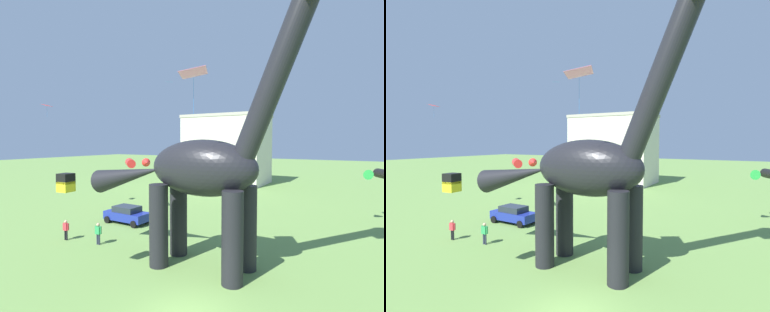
# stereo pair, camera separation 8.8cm
# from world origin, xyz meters

# --- Properties ---
(dinosaur_sculpture) EXTENTS (15.43, 3.27, 16.13)m
(dinosaur_sculpture) POSITION_xyz_m (-1.81, 4.77, 5.83)
(dinosaur_sculpture) COLOR black
(dinosaur_sculpture) RESTS_ON ground_plane
(parked_sedan_left) EXTENTS (4.23, 2.01, 1.55)m
(parked_sedan_left) POSITION_xyz_m (-12.12, 9.79, 0.81)
(parked_sedan_left) COLOR navy
(parked_sedan_left) RESTS_ON ground_plane
(person_watching_child) EXTENTS (0.58, 0.26, 1.56)m
(person_watching_child) POSITION_xyz_m (-9.98, 4.48, 0.94)
(person_watching_child) COLOR #2D3347
(person_watching_child) RESTS_ON ground_plane
(person_vendor_side) EXTENTS (0.56, 0.25, 1.49)m
(person_vendor_side) POSITION_xyz_m (-12.83, 3.97, 0.90)
(person_vendor_side) COLOR black
(person_vendor_side) RESTS_ON ground_plane
(kite_drifting) EXTENTS (0.73, 0.73, 0.96)m
(kite_drifting) POSITION_xyz_m (-7.13, -0.21, 5.20)
(kite_drifting) COLOR black
(kite_trailing) EXTENTS (1.92, 2.14, 2.15)m
(kite_trailing) POSITION_xyz_m (-1.00, 2.50, 10.70)
(kite_trailing) COLOR pink
(kite_high_left) EXTENTS (3.04, 3.06, 0.88)m
(kite_high_left) POSITION_xyz_m (7.63, 20.82, 4.45)
(kite_high_left) COLOR black
(kite_high_right) EXTENTS (0.84, 0.83, 0.11)m
(kite_high_right) POSITION_xyz_m (-10.83, 14.69, 13.32)
(kite_high_right) COLOR #19B2B7
(kite_mid_left) EXTENTS (1.03, 1.21, 1.29)m
(kite_mid_left) POSITION_xyz_m (-21.98, 8.82, 11.04)
(kite_mid_left) COLOR red
(kite_apex) EXTENTS (3.27, 3.29, 0.93)m
(kite_apex) POSITION_xyz_m (-15.31, 14.39, 5.05)
(kite_apex) COLOR red
(background_building_block) EXTENTS (14.32, 8.90, 12.11)m
(background_building_block) POSITION_xyz_m (-15.31, 39.21, 6.06)
(background_building_block) COLOR beige
(background_building_block) RESTS_ON ground_plane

